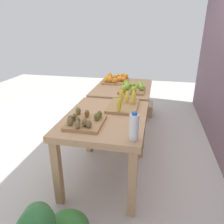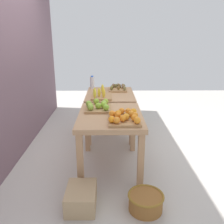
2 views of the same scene
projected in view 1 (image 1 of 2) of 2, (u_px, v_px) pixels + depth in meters
name	position (u px, v px, depth m)	size (l,w,h in m)	color
ground_plane	(116.00, 149.00, 2.91)	(8.00, 8.00, 0.00)	#BBB4AC
display_table_left	(123.00, 93.00, 3.18)	(1.04, 0.80, 0.73)	tan
display_table_right	(105.00, 126.00, 2.17)	(1.04, 0.80, 0.73)	tan
orange_bin	(115.00, 79.00, 3.38)	(0.45, 0.37, 0.11)	#A97D4E
apple_bin	(132.00, 88.00, 2.91)	(0.42, 0.34, 0.11)	#A97D4E
banana_crate	(124.00, 104.00, 2.34)	(0.44, 0.32, 0.17)	#A97D4E
kiwi_bin	(84.00, 121.00, 1.93)	(0.36, 0.32, 0.10)	#A97D4E
water_bottle	(134.00, 127.00, 1.65)	(0.08, 0.08, 0.24)	silver
wicker_basket	(112.00, 105.00, 4.22)	(0.36, 0.36, 0.18)	brown
cardboard_produce_box	(145.00, 108.00, 4.04)	(0.40, 0.30, 0.21)	tan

